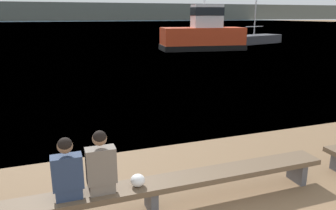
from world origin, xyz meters
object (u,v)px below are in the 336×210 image
at_px(person_left, 67,172).
at_px(shopping_bag, 138,180).
at_px(moored_sailboat, 255,39).
at_px(bench_main, 151,188).
at_px(tugboat_red, 203,36).
at_px(person_right, 101,165).

height_order(person_left, shopping_bag, person_left).
bearing_deg(person_left, moored_sailboat, 51.35).
bearing_deg(bench_main, tugboat_red, 62.49).
bearing_deg(moored_sailboat, shopping_bag, 124.61).
bearing_deg(shopping_bag, moored_sailboat, 52.72).
height_order(tugboat_red, moored_sailboat, moored_sailboat).
distance_m(person_left, shopping_bag, 1.05).
height_order(person_left, person_right, person_right).
distance_m(shopping_bag, moored_sailboat, 33.17).
bearing_deg(tugboat_red, person_left, 157.61).
bearing_deg(tugboat_red, bench_main, 160.03).
xyz_separation_m(person_left, moored_sailboat, (21.09, 26.37, -0.42)).
bearing_deg(bench_main, shopping_bag, -175.44).
distance_m(person_left, tugboat_red, 25.62).
distance_m(person_right, moored_sailboat, 33.48).
bearing_deg(person_right, bench_main, 0.03).
distance_m(tugboat_red, moored_sailboat, 9.33).
height_order(shopping_bag, tugboat_red, tugboat_red).
xyz_separation_m(person_left, shopping_bag, (1.00, -0.02, -0.31)).
bearing_deg(bench_main, person_right, -179.97).
xyz_separation_m(bench_main, person_left, (-1.22, 0.00, 0.49)).
bearing_deg(person_left, person_right, -0.08).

